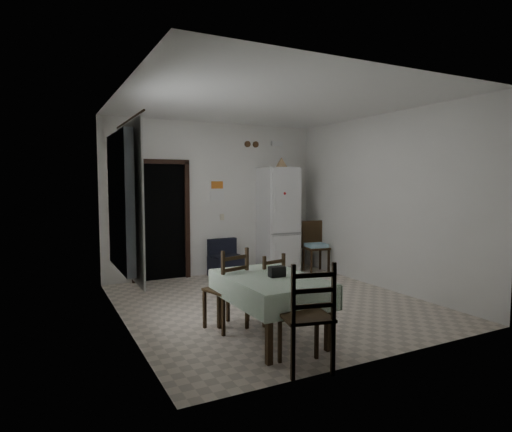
{
  "coord_description": "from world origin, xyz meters",
  "views": [
    {
      "loc": [
        -3.01,
        -5.39,
        1.78
      ],
      "look_at": [
        0.0,
        0.5,
        1.25
      ],
      "focal_mm": 30.0,
      "sensor_mm": 36.0,
      "label": 1
    }
  ],
  "objects": [
    {
      "name": "ground",
      "position": [
        0.0,
        0.0,
        0.0
      ],
      "size": [
        4.5,
        4.5,
        0.0
      ],
      "primitive_type": "plane",
      "color": "beige",
      "rests_on": "ground"
    },
    {
      "name": "ceiling",
      "position": [
        0.0,
        0.0,
        2.9
      ],
      "size": [
        4.2,
        4.5,
        0.02
      ],
      "primitive_type": null,
      "color": "white",
      "rests_on": "ground"
    },
    {
      "name": "wall_back",
      "position": [
        0.0,
        2.25,
        1.45
      ],
      "size": [
        4.2,
        0.02,
        2.9
      ],
      "primitive_type": null,
      "color": "white",
      "rests_on": "ground"
    },
    {
      "name": "wall_front",
      "position": [
        0.0,
        -2.25,
        1.45
      ],
      "size": [
        4.2,
        0.02,
        2.9
      ],
      "primitive_type": null,
      "color": "white",
      "rests_on": "ground"
    },
    {
      "name": "wall_left",
      "position": [
        -2.1,
        0.0,
        1.45
      ],
      "size": [
        0.02,
        4.5,
        2.9
      ],
      "primitive_type": null,
      "color": "white",
      "rests_on": "ground"
    },
    {
      "name": "wall_right",
      "position": [
        2.1,
        0.0,
        1.45
      ],
      "size": [
        0.02,
        4.5,
        2.9
      ],
      "primitive_type": null,
      "color": "white",
      "rests_on": "ground"
    },
    {
      "name": "doorway",
      "position": [
        -1.05,
        2.45,
        1.06
      ],
      "size": [
        1.06,
        0.52,
        2.22
      ],
      "color": "black",
      "rests_on": "ground"
    },
    {
      "name": "window_recess",
      "position": [
        -2.15,
        -0.2,
        1.55
      ],
      "size": [
        0.1,
        1.2,
        1.6
      ],
      "primitive_type": "cube",
      "color": "silver",
      "rests_on": "ground"
    },
    {
      "name": "curtain",
      "position": [
        -2.04,
        -0.2,
        1.55
      ],
      "size": [
        0.02,
        1.45,
        1.85
      ],
      "primitive_type": "cube",
      "color": "silver",
      "rests_on": "ground"
    },
    {
      "name": "curtain_rod",
      "position": [
        -2.03,
        -0.2,
        2.5
      ],
      "size": [
        0.02,
        1.6,
        0.02
      ],
      "primitive_type": "cylinder",
      "rotation": [
        1.57,
        0.0,
        0.0
      ],
      "color": "black",
      "rests_on": "ground"
    },
    {
      "name": "calendar",
      "position": [
        0.05,
        2.24,
        1.62
      ],
      "size": [
        0.28,
        0.02,
        0.4
      ],
      "primitive_type": "cube",
      "color": "white",
      "rests_on": "ground"
    },
    {
      "name": "calendar_image",
      "position": [
        0.05,
        2.23,
        1.72
      ],
      "size": [
        0.24,
        0.01,
        0.14
      ],
      "primitive_type": "cube",
      "color": "orange",
      "rests_on": "ground"
    },
    {
      "name": "light_switch",
      "position": [
        0.15,
        2.24,
        1.1
      ],
      "size": [
        0.08,
        0.02,
        0.12
      ],
      "primitive_type": "cube",
      "color": "beige",
      "rests_on": "ground"
    },
    {
      "name": "vent_left",
      "position": [
        0.7,
        2.23,
        2.52
      ],
      "size": [
        0.12,
        0.03,
        0.12
      ],
      "primitive_type": "cylinder",
      "rotation": [
        1.57,
        0.0,
        0.0
      ],
      "color": "brown",
      "rests_on": "ground"
    },
    {
      "name": "vent_right",
      "position": [
        0.88,
        2.23,
        2.52
      ],
      "size": [
        0.12,
        0.03,
        0.12
      ],
      "primitive_type": "cylinder",
      "rotation": [
        1.57,
        0.0,
        0.0
      ],
      "color": "brown",
      "rests_on": "ground"
    },
    {
      "name": "emergency_light",
      "position": [
        1.35,
        2.21,
        2.55
      ],
      "size": [
        0.25,
        0.07,
        0.09
      ],
      "primitive_type": "cube",
      "color": "white",
      "rests_on": "ground"
    },
    {
      "name": "fridge",
      "position": [
        1.21,
        1.93,
        1.03
      ],
      "size": [
        0.69,
        0.69,
        2.06
      ],
      "primitive_type": null,
      "rotation": [
        0.0,
        0.0,
        -0.04
      ],
      "color": "silver",
      "rests_on": "ground"
    },
    {
      "name": "tan_cone",
      "position": [
        1.27,
        1.88,
        2.16
      ],
      "size": [
        0.27,
        0.27,
        0.2
      ],
      "primitive_type": "cone",
      "rotation": [
        0.0,
        0.0,
        0.12
      ],
      "color": "tan",
      "rests_on": "fridge"
    },
    {
      "name": "navy_seat",
      "position": [
        0.1,
        1.93,
        0.35
      ],
      "size": [
        0.6,
        0.58,
        0.7
      ],
      "primitive_type": null,
      "rotation": [
        0.0,
        0.0,
        0.05
      ],
      "color": "black",
      "rests_on": "ground"
    },
    {
      "name": "corner_chair",
      "position": [
        1.85,
        1.51,
        0.5
      ],
      "size": [
        0.5,
        0.5,
        1.0
      ],
      "primitive_type": null,
      "rotation": [
        0.0,
        0.0,
        -0.16
      ],
      "color": "black",
      "rests_on": "ground"
    },
    {
      "name": "dining_table",
      "position": [
        -0.71,
        -1.25,
        0.36
      ],
      "size": [
        0.94,
        1.4,
        0.72
      ],
      "primitive_type": null,
      "rotation": [
        0.0,
        0.0,
        0.02
      ],
      "color": "#A2B69C",
      "rests_on": "ground"
    },
    {
      "name": "black_bag",
      "position": [
        -0.66,
        -1.3,
        0.78
      ],
      "size": [
        0.18,
        0.11,
        0.12
      ],
      "primitive_type": "cube",
      "rotation": [
        0.0,
        0.0,
        -0.04
      ],
      "color": "black",
      "rests_on": "dining_table"
    },
    {
      "name": "dining_chair_far_left",
      "position": [
        -1.03,
        -0.7,
        0.5
      ],
      "size": [
        0.53,
        0.53,
        0.99
      ],
      "primitive_type": null,
      "rotation": [
        0.0,
        0.0,
        3.42
      ],
      "color": "black",
      "rests_on": "ground"
    },
    {
      "name": "dining_chair_far_right",
      "position": [
        -0.47,
        -0.68,
        0.44
      ],
      "size": [
        0.45,
        0.45,
        0.88
      ],
      "primitive_type": null,
      "rotation": [
        0.0,
        0.0,
        3.37
      ],
      "color": "black",
      "rests_on": "ground"
    },
    {
      "name": "dining_chair_near_head",
      "position": [
        -0.8,
        -2.09,
        0.53
      ],
      "size": [
        0.54,
        0.54,
        1.06
      ],
      "primitive_type": null,
      "rotation": [
        0.0,
        0.0,
        2.92
      ],
      "color": "black",
      "rests_on": "ground"
    }
  ]
}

